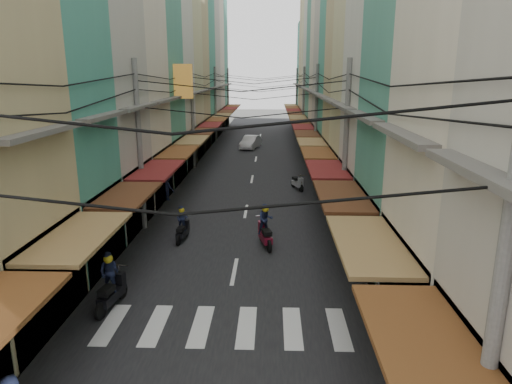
% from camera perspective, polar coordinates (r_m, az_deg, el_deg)
% --- Properties ---
extents(ground, '(160.00, 160.00, 0.00)m').
position_cam_1_polar(ground, '(19.95, -2.25, -7.54)').
color(ground, slate).
rests_on(ground, ground).
extents(road, '(10.00, 80.00, 0.02)m').
position_cam_1_polar(road, '(39.18, -0.12, 3.60)').
color(road, black).
rests_on(road, ground).
extents(sidewalk_left, '(3.00, 80.00, 0.06)m').
position_cam_1_polar(sidewalk_left, '(39.94, -9.50, 3.64)').
color(sidewalk_left, gray).
rests_on(sidewalk_left, ground).
extents(sidewalk_right, '(3.00, 80.00, 0.06)m').
position_cam_1_polar(sidewalk_right, '(39.48, 9.37, 3.51)').
color(sidewalk_right, gray).
rests_on(sidewalk_right, ground).
extents(crosswalk, '(7.55, 2.40, 0.01)m').
position_cam_1_polar(crosswalk, '(14.59, -4.04, -16.38)').
color(crosswalk, silver).
rests_on(crosswalk, ground).
extents(building_row_left, '(7.80, 67.67, 23.70)m').
position_cam_1_polar(building_row_left, '(36.27, -13.59, 17.83)').
color(building_row_left, beige).
rests_on(building_row_left, ground).
extents(building_row_right, '(7.80, 68.98, 22.59)m').
position_cam_1_polar(building_row_right, '(35.51, 13.14, 17.33)').
color(building_row_right, teal).
rests_on(building_row_right, ground).
extents(utility_poles, '(10.20, 66.13, 8.20)m').
position_cam_1_polar(utility_poles, '(33.48, -0.45, 13.05)').
color(utility_poles, slate).
rests_on(utility_poles, ground).
extents(white_car, '(4.90, 2.76, 1.63)m').
position_cam_1_polar(white_car, '(47.08, -0.69, 5.46)').
color(white_car, silver).
rests_on(white_car, ground).
extents(bicycle, '(1.59, 0.87, 1.03)m').
position_cam_1_polar(bicycle, '(18.10, 17.81, -10.71)').
color(bicycle, black).
rests_on(bicycle, ground).
extents(moving_scooters, '(7.38, 17.91, 1.97)m').
position_cam_1_polar(moving_scooters, '(20.02, -5.24, -5.77)').
color(moving_scooters, black).
rests_on(moving_scooters, ground).
extents(parked_scooters, '(13.27, 13.93, 0.98)m').
position_cam_1_polar(parked_scooters, '(16.17, 11.77, -11.61)').
color(parked_scooters, black).
rests_on(parked_scooters, ground).
extents(pedestrians, '(11.72, 22.68, 2.17)m').
position_cam_1_polar(pedestrians, '(22.06, -11.30, -2.81)').
color(pedestrians, '#281F29').
rests_on(pedestrians, ground).
extents(market_umbrella, '(2.21, 2.21, 2.33)m').
position_cam_1_polar(market_umbrella, '(13.90, 21.68, -9.69)').
color(market_umbrella, '#B2B2B7').
rests_on(market_umbrella, ground).
extents(traffic_sign, '(0.10, 0.62, 2.84)m').
position_cam_1_polar(traffic_sign, '(14.67, 15.24, -7.82)').
color(traffic_sign, slate).
rests_on(traffic_sign, ground).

